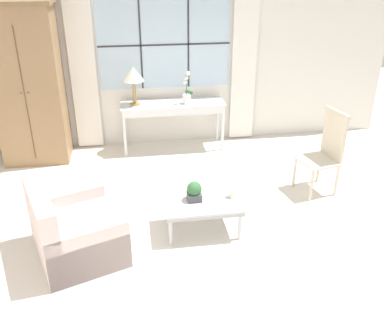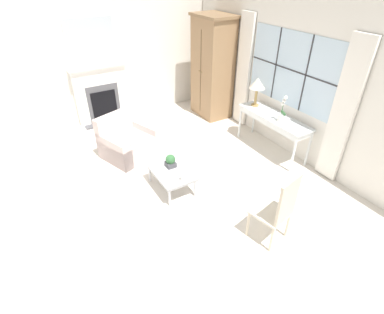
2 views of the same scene
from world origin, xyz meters
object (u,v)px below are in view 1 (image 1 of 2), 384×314
(side_chair_wooden, at_px, (326,148))
(armchair_upholstered, at_px, (74,231))
(potted_plant_small, at_px, (194,191))
(coffee_table, at_px, (202,204))
(pillar_candle, at_px, (233,193))
(armoire, at_px, (29,84))
(console_table, at_px, (173,108))
(potted_orchid, at_px, (187,92))
(table_lamp, at_px, (133,75))

(side_chair_wooden, bearing_deg, armchair_upholstered, -163.98)
(armchair_upholstered, distance_m, potted_plant_small, 1.33)
(side_chair_wooden, xyz_separation_m, coffee_table, (-1.71, -0.67, -0.25))
(armchair_upholstered, distance_m, pillar_candle, 1.74)
(armoire, bearing_deg, side_chair_wooden, -21.74)
(armoire, bearing_deg, potted_plant_small, -46.63)
(side_chair_wooden, height_order, pillar_candle, side_chair_wooden)
(coffee_table, bearing_deg, armchair_upholstered, -171.21)
(console_table, bearing_deg, pillar_candle, -79.14)
(armoire, relative_size, armchair_upholstered, 1.91)
(side_chair_wooden, bearing_deg, potted_orchid, 135.64)
(table_lamp, relative_size, coffee_table, 0.68)
(console_table, distance_m, side_chair_wooden, 2.40)
(armoire, xyz_separation_m, table_lamp, (1.47, 0.07, 0.05))
(pillar_candle, bearing_deg, potted_orchid, 95.75)
(armoire, height_order, pillar_candle, armoire)
(side_chair_wooden, relative_size, pillar_candle, 8.07)
(side_chair_wooden, distance_m, coffee_table, 1.85)
(coffee_table, bearing_deg, console_table, 92.05)
(table_lamp, xyz_separation_m, armchair_upholstered, (-0.72, -2.48, -0.93))
(armchair_upholstered, distance_m, side_chair_wooden, 3.21)
(armchair_upholstered, xyz_separation_m, side_chair_wooden, (3.07, 0.88, 0.32))
(armoire, bearing_deg, console_table, 1.96)
(console_table, distance_m, potted_orchid, 0.34)
(armchair_upholstered, bearing_deg, console_table, 62.59)
(console_table, bearing_deg, armoire, -178.04)
(armoire, distance_m, pillar_candle, 3.37)
(armchair_upholstered, relative_size, pillar_candle, 8.86)
(coffee_table, bearing_deg, potted_plant_small, 156.90)
(table_lamp, distance_m, pillar_candle, 2.57)
(potted_plant_small, bearing_deg, pillar_candle, -0.83)
(armchair_upholstered, bearing_deg, side_chair_wooden, 16.02)
(table_lamp, height_order, pillar_candle, table_lamp)
(side_chair_wooden, relative_size, coffee_table, 1.28)
(console_table, bearing_deg, potted_plant_small, -90.03)
(potted_orchid, height_order, coffee_table, potted_orchid)
(armchair_upholstered, bearing_deg, pillar_candle, 7.98)
(table_lamp, relative_size, side_chair_wooden, 0.53)
(console_table, height_order, table_lamp, table_lamp)
(coffee_table, height_order, potted_plant_small, potted_plant_small)
(table_lamp, relative_size, potted_orchid, 1.16)
(table_lamp, xyz_separation_m, coffee_table, (0.65, -2.27, -0.86))
(potted_orchid, distance_m, armchair_upholstered, 2.92)
(table_lamp, bearing_deg, console_table, -0.11)
(potted_orchid, height_order, potted_plant_small, potted_orchid)
(armchair_upholstered, bearing_deg, potted_plant_small, 10.87)
(potted_orchid, bearing_deg, table_lamp, 175.83)
(console_table, bearing_deg, side_chair_wooden, -41.81)
(side_chair_wooden, xyz_separation_m, pillar_candle, (-1.36, -0.64, -0.15))
(potted_plant_small, height_order, pillar_candle, potted_plant_small)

